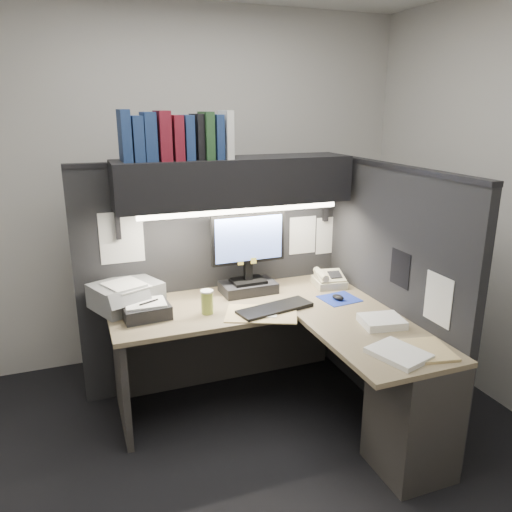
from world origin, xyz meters
name	(u,v)px	position (x,y,z in m)	size (l,w,h in m)	color
floor	(257,452)	(0.00, 0.00, 0.00)	(3.50, 3.50, 0.00)	black
wall_back	(190,188)	(0.00, 1.50, 1.35)	(3.50, 0.04, 2.70)	beige
wall_front	(473,365)	(0.00, -1.50, 1.35)	(3.50, 0.04, 2.70)	beige
partition_back	(215,276)	(0.03, 0.93, 0.80)	(1.90, 0.06, 1.60)	black
partition_right	(389,294)	(0.98, 0.18, 0.80)	(0.06, 1.50, 1.60)	black
desk	(324,372)	(0.43, 0.00, 0.44)	(1.70, 1.53, 0.73)	#827053
overhead_shelf	(234,181)	(0.12, 0.75, 1.50)	(1.55, 0.34, 0.30)	black
task_light_tube	(242,211)	(0.12, 0.61, 1.33)	(0.04, 0.04, 1.32)	white
monitor	(248,262)	(0.20, 0.71, 0.95)	(0.52, 0.24, 0.56)	black
keyboard	(275,309)	(0.25, 0.35, 0.74)	(0.49, 0.16, 0.02)	black
mousepad	(339,299)	(0.73, 0.38, 0.73)	(0.24, 0.22, 0.00)	#1C319C
mouse	(338,297)	(0.71, 0.36, 0.75)	(0.06, 0.09, 0.03)	black
telephone	(329,280)	(0.79, 0.63, 0.77)	(0.21, 0.22, 0.09)	beige
coffee_cup	(207,303)	(-0.16, 0.46, 0.80)	(0.07, 0.07, 0.14)	#B0B046
printer	(126,295)	(-0.61, 0.75, 0.81)	(0.39, 0.33, 0.16)	gray
notebook_stack	(146,310)	(-0.52, 0.54, 0.77)	(0.28, 0.23, 0.08)	black
open_folder	(261,314)	(0.15, 0.32, 0.73)	(0.44, 0.28, 0.01)	tan
paper_stack_a	(382,321)	(0.76, -0.08, 0.75)	(0.24, 0.20, 0.05)	white
paper_stack_b	(399,354)	(0.62, -0.43, 0.74)	(0.22, 0.28, 0.03)	white
manila_stack	(429,350)	(0.80, -0.44, 0.74)	(0.21, 0.27, 0.02)	tan
binder_row	(175,136)	(-0.25, 0.75, 1.79)	(0.67, 0.25, 0.30)	navy
pinned_papers	(287,250)	(0.42, 0.56, 1.05)	(1.76, 1.31, 0.51)	white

